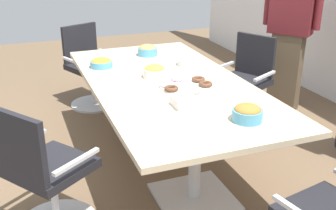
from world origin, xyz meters
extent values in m
cube|color=brown|center=(0.00, 0.00, -0.01)|extent=(10.00, 10.00, 0.01)
cube|color=#CCB793|center=(0.00, 0.00, 0.73)|extent=(2.40, 1.20, 0.04)
cube|color=silver|center=(-0.55, 0.00, 0.01)|extent=(0.56, 0.56, 0.02)
cylinder|color=silver|center=(-0.55, 0.00, 0.37)|extent=(0.09, 0.09, 0.69)
cube|color=silver|center=(0.55, 0.00, 0.01)|extent=(0.56, 0.56, 0.02)
cylinder|color=silver|center=(0.55, 0.00, 0.37)|extent=(0.09, 0.09, 0.69)
cylinder|color=silver|center=(-1.57, -0.32, 0.01)|extent=(0.71, 0.71, 0.02)
cylinder|color=silver|center=(-1.57, -0.32, 0.23)|extent=(0.05, 0.05, 0.41)
cube|color=black|center=(-1.57, -0.32, 0.46)|extent=(0.61, 0.61, 0.06)
cube|color=black|center=(-1.76, -0.41, 0.70)|extent=(0.21, 0.42, 0.42)
cube|color=silver|center=(-1.67, -0.10, 0.58)|extent=(0.35, 0.17, 0.02)
cube|color=silver|center=(-1.47, -0.55, 0.58)|extent=(0.35, 0.17, 0.02)
cylinder|color=silver|center=(0.51, -1.00, 0.23)|extent=(0.05, 0.05, 0.41)
cube|color=black|center=(0.51, -1.00, 0.46)|extent=(0.64, 0.64, 0.06)
cube|color=black|center=(0.63, -1.17, 0.70)|extent=(0.38, 0.29, 0.42)
cube|color=silver|center=(0.31, -1.14, 0.58)|extent=(0.24, 0.32, 0.02)
cube|color=silver|center=(0.71, -0.86, 0.58)|extent=(0.24, 0.32, 0.02)
cylinder|color=silver|center=(-0.51, 1.00, 0.01)|extent=(0.73, 0.73, 0.02)
cylinder|color=silver|center=(-0.51, 1.00, 0.23)|extent=(0.05, 0.05, 0.41)
cube|color=black|center=(-0.51, 1.00, 0.46)|extent=(0.62, 0.62, 0.06)
cube|color=black|center=(-0.60, 1.19, 0.70)|extent=(0.41, 0.23, 0.42)
cube|color=silver|center=(-0.29, 1.11, 0.58)|extent=(0.19, 0.34, 0.02)
cube|color=silver|center=(-0.73, 0.89, 0.58)|extent=(0.19, 0.34, 0.02)
cube|color=brown|center=(-0.70, 1.66, 0.43)|extent=(0.38, 0.35, 0.87)
cube|color=maroon|center=(-0.70, 1.66, 1.21)|extent=(0.48, 0.44, 0.69)
cylinder|color=#4C9EC6|center=(-0.82, 0.09, 0.79)|extent=(0.19, 0.19, 0.07)
ellipsoid|color=tan|center=(-0.82, 0.09, 0.82)|extent=(0.17, 0.17, 0.07)
cylinder|color=#4C9EC6|center=(-0.59, -0.41, 0.78)|extent=(0.20, 0.20, 0.06)
ellipsoid|color=orange|center=(-0.59, -0.41, 0.81)|extent=(0.18, 0.18, 0.05)
cylinder|color=white|center=(-0.15, -0.06, 0.79)|extent=(0.19, 0.19, 0.07)
ellipsoid|color=yellow|center=(-0.15, -0.06, 0.82)|extent=(0.17, 0.17, 0.07)
cylinder|color=#4C9EC6|center=(0.88, 0.20, 0.79)|extent=(0.19, 0.19, 0.08)
ellipsoid|color=#AD702D|center=(0.88, 0.20, 0.83)|extent=(0.17, 0.17, 0.07)
cylinder|color=white|center=(0.17, 0.08, 0.76)|extent=(0.40, 0.40, 0.01)
torus|color=white|center=(0.32, 0.09, 0.78)|extent=(0.11, 0.11, 0.03)
torus|color=brown|center=(0.22, 0.22, 0.78)|extent=(0.11, 0.11, 0.03)
torus|color=brown|center=(0.10, 0.22, 0.78)|extent=(0.11, 0.11, 0.03)
torus|color=pink|center=(0.02, 0.07, 0.78)|extent=(0.11, 0.11, 0.03)
torus|color=white|center=(0.11, -0.06, 0.78)|extent=(0.11, 0.11, 0.03)
torus|color=brown|center=(0.22, -0.06, 0.78)|extent=(0.11, 0.11, 0.03)
cylinder|color=white|center=(-0.38, 0.34, 0.75)|extent=(0.21, 0.21, 0.01)
cylinder|color=silver|center=(-0.38, 0.34, 0.76)|extent=(0.21, 0.21, 0.01)
cylinder|color=white|center=(-0.38, 0.34, 0.77)|extent=(0.21, 0.21, 0.01)
cylinder|color=silver|center=(-0.38, 0.34, 0.77)|extent=(0.21, 0.21, 0.01)
cylinder|color=white|center=(-0.38, 0.34, 0.78)|extent=(0.21, 0.21, 0.01)
cylinder|color=silver|center=(-0.38, 0.34, 0.78)|extent=(0.21, 0.21, 0.01)
cylinder|color=white|center=(-0.38, 0.34, 0.79)|extent=(0.21, 0.21, 0.01)
cylinder|color=silver|center=(-0.38, 0.34, 0.80)|extent=(0.21, 0.21, 0.01)
cylinder|color=white|center=(-0.38, 0.34, 0.80)|extent=(0.21, 0.21, 0.01)
cube|color=white|center=(0.52, -0.08, 0.78)|extent=(0.15, 0.15, 0.06)
camera|label=1|loc=(2.94, -1.12, 1.84)|focal=44.41mm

